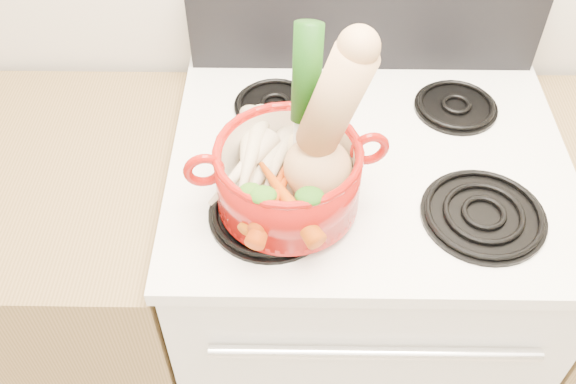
{
  "coord_description": "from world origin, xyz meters",
  "views": [
    {
      "loc": [
        -0.15,
        0.49,
        1.83
      ],
      "look_at": [
        -0.16,
        1.24,
        1.01
      ],
      "focal_mm": 40.0,
      "sensor_mm": 36.0,
      "label": 1
    }
  ],
  "objects_px": {
    "stove_body": "(352,294)",
    "leek": "(306,108)",
    "dutch_oven": "(288,177)",
    "squash": "(334,125)"
  },
  "relations": [
    {
      "from": "stove_body",
      "to": "squash",
      "type": "distance_m",
      "value": 0.7
    },
    {
      "from": "squash",
      "to": "leek",
      "type": "distance_m",
      "value": 0.06
    },
    {
      "from": "dutch_oven",
      "to": "leek",
      "type": "bearing_deg",
      "value": 43.94
    },
    {
      "from": "dutch_oven",
      "to": "leek",
      "type": "xyz_separation_m",
      "value": [
        0.03,
        0.04,
        0.12
      ]
    },
    {
      "from": "stove_body",
      "to": "leek",
      "type": "distance_m",
      "value": 0.71
    },
    {
      "from": "stove_body",
      "to": "leek",
      "type": "height_order",
      "value": "leek"
    },
    {
      "from": "dutch_oven",
      "to": "squash",
      "type": "bearing_deg",
      "value": -8.31
    },
    {
      "from": "dutch_oven",
      "to": "squash",
      "type": "relative_size",
      "value": 0.83
    },
    {
      "from": "dutch_oven",
      "to": "squash",
      "type": "xyz_separation_m",
      "value": [
        0.07,
        0.0,
        0.11
      ]
    },
    {
      "from": "stove_body",
      "to": "leek",
      "type": "xyz_separation_m",
      "value": [
        -0.13,
        -0.1,
        0.69
      ]
    }
  ]
}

